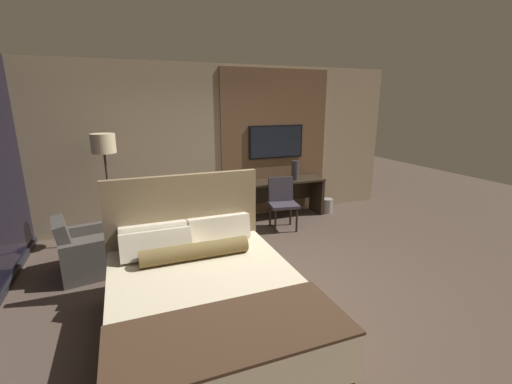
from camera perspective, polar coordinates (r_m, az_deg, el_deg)
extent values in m
plane|color=#4C3D33|center=(4.35, 2.65, -15.01)|extent=(16.00, 16.00, 0.00)
cube|color=tan|center=(6.28, -6.98, 7.78)|extent=(7.20, 0.06, 2.80)
cube|color=brown|center=(6.63, 3.23, 8.24)|extent=(2.15, 0.03, 2.70)
cube|color=#33281E|center=(3.43, -7.62, -22.12)|extent=(1.65, 2.06, 0.22)
cube|color=beige|center=(3.26, -7.81, -17.91)|extent=(1.70, 2.12, 0.38)
cube|color=#422D1E|center=(2.59, -4.03, -22.03)|extent=(1.71, 0.74, 0.02)
cube|color=#7F6B4C|center=(4.10, -11.66, -6.58)|extent=(1.73, 0.08, 1.37)
cube|color=beige|center=(3.92, -16.61, -7.15)|extent=(0.71, 0.23, 0.31)
cube|color=beige|center=(4.03, -6.23, -5.98)|extent=(0.71, 0.23, 0.31)
cube|color=beige|center=(3.72, -16.31, -8.31)|extent=(0.71, 0.25, 0.32)
cylinder|color=brown|center=(3.60, -10.08, -9.69)|extent=(1.10, 0.17, 0.17)
cube|color=#2D2319|center=(6.49, 4.21, 1.85)|extent=(1.65, 0.53, 0.03)
cube|color=#2D2319|center=(6.29, -2.41, -1.95)|extent=(0.06, 0.48, 0.69)
cube|color=#2D2319|center=(6.95, 10.07, -0.53)|extent=(0.06, 0.48, 0.69)
cube|color=#2D2319|center=(6.78, 3.27, -0.12)|extent=(1.53, 0.02, 0.34)
cube|color=black|center=(6.60, 3.35, 8.36)|extent=(1.11, 0.04, 0.62)
cube|color=black|center=(6.58, 3.43, 8.34)|extent=(1.04, 0.01, 0.57)
cube|color=#38333D|center=(5.90, 4.59, -2.14)|extent=(0.54, 0.52, 0.05)
cube|color=#38333D|center=(6.02, 4.12, 0.53)|extent=(0.44, 0.17, 0.42)
cylinder|color=black|center=(5.76, 3.24, -4.99)|extent=(0.04, 0.04, 0.42)
cylinder|color=black|center=(5.87, 6.80, -4.70)|extent=(0.04, 0.04, 0.42)
cylinder|color=black|center=(6.09, 2.37, -3.87)|extent=(0.04, 0.04, 0.42)
cylinder|color=black|center=(6.19, 5.76, -3.62)|extent=(0.04, 0.04, 0.42)
cube|color=#47423D|center=(5.05, -25.70, -9.64)|extent=(0.82, 0.69, 0.39)
cube|color=#47423D|center=(4.91, -29.63, -6.13)|extent=(0.30, 0.60, 0.38)
cube|color=#47423D|center=(4.72, -25.31, -10.41)|extent=(0.74, 0.23, 0.53)
cube|color=#47423D|center=(5.34, -26.22, -7.59)|extent=(0.74, 0.23, 0.53)
cylinder|color=#282623|center=(5.82, -22.48, -8.02)|extent=(0.28, 0.28, 0.03)
cylinder|color=#332D28|center=(5.59, -23.21, -1.14)|extent=(0.03, 0.03, 1.48)
cylinder|color=beige|center=(5.43, -24.12, 7.41)|extent=(0.34, 0.34, 0.28)
cylinder|color=#333338|center=(6.50, 6.52, 3.62)|extent=(0.13, 0.13, 0.37)
cylinder|color=gray|center=(7.01, 11.72, -2.23)|extent=(0.22, 0.22, 0.28)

